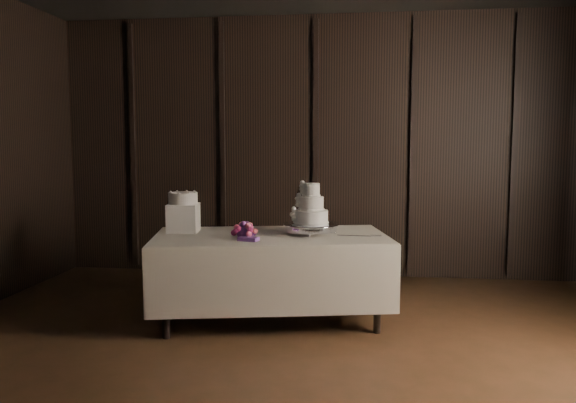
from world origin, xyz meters
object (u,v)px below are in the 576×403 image
Objects in this scene: bouquet at (245,232)px; small_cake at (183,198)px; box_pedestal at (183,218)px; display_table at (271,274)px; wedding_cake at (308,208)px; cake_stand at (311,229)px.

small_cake is at bearing 156.85° from bouquet.
bouquet is 0.71m from small_cake.
box_pedestal is at bearing 0.00° from small_cake.
bouquet is at bearing -144.33° from display_table.
wedding_cake is (0.31, 0.08, 0.57)m from display_table.
cake_stand is 0.19m from wedding_cake.
cake_stand is 1.86× the size of box_pedestal.
bouquet is at bearing -151.18° from cake_stand.
small_cake reaches higher than bouquet.
small_cake is at bearing -178.64° from cake_stand.
cake_stand is at bearing 1.36° from small_cake.
box_pedestal is (-0.79, 0.06, 0.47)m from display_table.
wedding_cake is 0.59m from bouquet.
bouquet is 1.43× the size of small_cake.
wedding_cake reaches higher than small_cake.
small_cake is at bearing 0.00° from box_pedestal.
small_cake is (0.00, 0.00, 0.18)m from box_pedestal.
box_pedestal is 0.18m from small_cake.
wedding_cake is 1.35× the size of box_pedestal.
box_pedestal reaches higher than bouquet.
wedding_cake is at bearing 0.63° from small_cake.
cake_stand is at bearing 3.64° from display_table.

